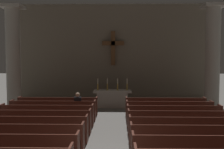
# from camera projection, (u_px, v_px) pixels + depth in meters

# --- Properties ---
(pew_left_row_2) EXTENTS (3.94, 0.50, 0.95)m
(pew_left_row_2) POSITION_uv_depth(u_px,v_px,m) (7.00, 149.00, 7.45)
(pew_left_row_2) COLOR #4C2319
(pew_left_row_2) RESTS_ON ground
(pew_left_row_3) EXTENTS (3.94, 0.50, 0.95)m
(pew_left_row_3) POSITION_uv_depth(u_px,v_px,m) (20.00, 137.00, 8.51)
(pew_left_row_3) COLOR #4C2319
(pew_left_row_3) RESTS_ON ground
(pew_left_row_4) EXTENTS (3.94, 0.50, 0.95)m
(pew_left_row_4) POSITION_uv_depth(u_px,v_px,m) (31.00, 128.00, 9.57)
(pew_left_row_4) COLOR #4C2319
(pew_left_row_4) RESTS_ON ground
(pew_left_row_5) EXTENTS (3.94, 0.50, 0.95)m
(pew_left_row_5) POSITION_uv_depth(u_px,v_px,m) (40.00, 121.00, 10.63)
(pew_left_row_5) COLOR #4C2319
(pew_left_row_5) RESTS_ON ground
(pew_left_row_6) EXTENTS (3.94, 0.50, 0.95)m
(pew_left_row_6) POSITION_uv_depth(u_px,v_px,m) (47.00, 115.00, 11.68)
(pew_left_row_6) COLOR #4C2319
(pew_left_row_6) RESTS_ON ground
(pew_left_row_7) EXTENTS (3.94, 0.50, 0.95)m
(pew_left_row_7) POSITION_uv_depth(u_px,v_px,m) (53.00, 110.00, 12.74)
(pew_left_row_7) COLOR #4C2319
(pew_left_row_7) RESTS_ON ground
(pew_left_row_8) EXTENTS (3.94, 0.50, 0.95)m
(pew_left_row_8) POSITION_uv_depth(u_px,v_px,m) (58.00, 106.00, 13.80)
(pew_left_row_8) COLOR #4C2319
(pew_left_row_8) RESTS_ON ground
(pew_right_row_3) EXTENTS (3.94, 0.50, 0.95)m
(pew_right_row_3) POSITION_uv_depth(u_px,v_px,m) (195.00, 139.00, 8.38)
(pew_right_row_3) COLOR #4C2319
(pew_right_row_3) RESTS_ON ground
(pew_right_row_4) EXTENTS (3.94, 0.50, 0.95)m
(pew_right_row_4) POSITION_uv_depth(u_px,v_px,m) (186.00, 129.00, 9.44)
(pew_right_row_4) COLOR #4C2319
(pew_right_row_4) RESTS_ON ground
(pew_right_row_5) EXTENTS (3.94, 0.50, 0.95)m
(pew_right_row_5) POSITION_uv_depth(u_px,v_px,m) (179.00, 122.00, 10.50)
(pew_right_row_5) COLOR #4C2319
(pew_right_row_5) RESTS_ON ground
(pew_right_row_6) EXTENTS (3.94, 0.50, 0.95)m
(pew_right_row_6) POSITION_uv_depth(u_px,v_px,m) (174.00, 116.00, 11.56)
(pew_right_row_6) COLOR #4C2319
(pew_right_row_6) RESTS_ON ground
(pew_right_row_7) EXTENTS (3.94, 0.50, 0.95)m
(pew_right_row_7) POSITION_uv_depth(u_px,v_px,m) (169.00, 111.00, 12.61)
(pew_right_row_7) COLOR #4C2319
(pew_right_row_7) RESTS_ON ground
(pew_right_row_8) EXTENTS (3.94, 0.50, 0.95)m
(pew_right_row_8) POSITION_uv_depth(u_px,v_px,m) (165.00, 107.00, 13.67)
(pew_right_row_8) COLOR #4C2319
(pew_right_row_8) RESTS_ON ground
(column_left_second) EXTENTS (1.18, 1.18, 5.76)m
(column_left_second) POSITION_uv_depth(u_px,v_px,m) (13.00, 60.00, 15.12)
(column_left_second) COLOR #9E998E
(column_left_second) RESTS_ON ground
(column_right_second) EXTENTS (1.18, 1.18, 5.76)m
(column_right_second) POSITION_uv_depth(u_px,v_px,m) (212.00, 60.00, 14.86)
(column_right_second) COLOR #9E998E
(column_right_second) RESTS_ON ground
(altar) EXTENTS (2.20, 0.90, 1.01)m
(altar) POSITION_uv_depth(u_px,v_px,m) (112.00, 98.00, 15.99)
(altar) COLOR #A8A399
(altar) RESTS_ON ground
(candlestick_outer_left) EXTENTS (0.16, 0.16, 0.68)m
(candlestick_outer_left) POSITION_uv_depth(u_px,v_px,m) (98.00, 86.00, 15.96)
(candlestick_outer_left) COLOR #B79338
(candlestick_outer_left) RESTS_ON altar
(candlestick_inner_left) EXTENTS (0.16, 0.16, 0.68)m
(candlestick_inner_left) POSITION_uv_depth(u_px,v_px,m) (107.00, 86.00, 15.95)
(candlestick_inner_left) COLOR #B79338
(candlestick_inner_left) RESTS_ON altar
(candlestick_inner_right) EXTENTS (0.16, 0.16, 0.68)m
(candlestick_inner_right) POSITION_uv_depth(u_px,v_px,m) (118.00, 86.00, 15.94)
(candlestick_inner_right) COLOR #B79338
(candlestick_inner_right) RESTS_ON altar
(candlestick_outer_right) EXTENTS (0.16, 0.16, 0.68)m
(candlestick_outer_right) POSITION_uv_depth(u_px,v_px,m) (127.00, 86.00, 15.92)
(candlestick_outer_right) COLOR #B79338
(candlestick_outer_right) RESTS_ON altar
(apse_with_cross) EXTENTS (12.13, 0.51, 6.32)m
(apse_with_cross) POSITION_uv_depth(u_px,v_px,m) (113.00, 53.00, 17.89)
(apse_with_cross) COLOR #706656
(apse_with_cross) RESTS_ON ground
(lone_worshipper) EXTENTS (0.32, 0.43, 1.32)m
(lone_worshipper) POSITION_uv_depth(u_px,v_px,m) (78.00, 106.00, 12.74)
(lone_worshipper) COLOR #26262B
(lone_worshipper) RESTS_ON ground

